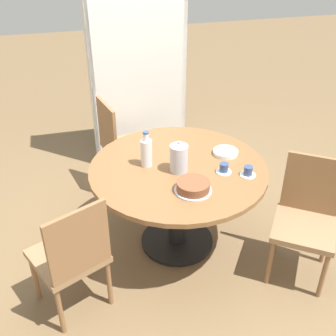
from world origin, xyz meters
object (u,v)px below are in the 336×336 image
at_px(cake_main, 193,187).
at_px(coffee_pot, 179,157).
at_px(chair_c, 72,255).
at_px(cup_a, 224,169).
at_px(chair_a, 306,217).
at_px(bookshelf, 137,74).
at_px(water_bottle, 146,152).
at_px(cup_b, 248,172).
at_px(chair_b, 122,144).

bearing_deg(cake_main, coffee_pot, 95.39).
height_order(chair_c, cup_a, chair_c).
height_order(chair_a, cake_main, chair_a).
relative_size(bookshelf, water_bottle, 6.97).
bearing_deg(cup_a, cake_main, -149.34).
distance_m(cake_main, cup_b, 0.44).
bearing_deg(chair_a, chair_b, 163.14).
bearing_deg(cake_main, cup_a, 30.66).
relative_size(chair_c, cake_main, 3.55).
bearing_deg(chair_c, cup_a, 170.23).
relative_size(chair_a, coffee_pot, 3.68).
relative_size(chair_b, coffee_pot, 3.68).
height_order(cake_main, cup_a, cup_a).
bearing_deg(chair_a, water_bottle, -173.93).
height_order(chair_b, cup_b, chair_b).
bearing_deg(chair_b, chair_c, 144.96).
height_order(chair_a, chair_c, same).
bearing_deg(cake_main, chair_b, 103.65).
relative_size(chair_a, bookshelf, 0.47).
height_order(chair_a, chair_b, same).
distance_m(bookshelf, cup_a, 1.64).
bearing_deg(cup_a, chair_c, -164.44).
relative_size(chair_c, water_bottle, 3.25).
bearing_deg(bookshelf, cup_a, 100.97).
relative_size(chair_a, cup_b, 7.94).
height_order(chair_a, water_bottle, water_bottle).
relative_size(chair_c, bookshelf, 0.47).
bearing_deg(cup_b, chair_a, -35.02).
distance_m(chair_b, cup_a, 1.22).
bearing_deg(chair_a, chair_c, -145.87).
xyz_separation_m(bookshelf, cake_main, (0.03, -1.76, -0.17)).
height_order(water_bottle, cake_main, water_bottle).
relative_size(chair_b, cake_main, 3.55).
height_order(chair_a, cup_b, chair_a).
bearing_deg(bookshelf, chair_a, 112.99).
bearing_deg(water_bottle, bookshelf, 81.68).
distance_m(chair_b, chair_c, 1.46).
bearing_deg(cup_a, bookshelf, 100.97).
distance_m(bookshelf, coffee_pot, 1.50).
xyz_separation_m(water_bottle, cup_b, (0.66, -0.31, -0.08)).
relative_size(coffee_pot, water_bottle, 0.88).
relative_size(coffee_pot, cake_main, 0.96).
height_order(coffee_pot, cup_a, coffee_pot).
bearing_deg(chair_b, coffee_pot, -177.46).
relative_size(chair_b, chair_c, 1.00).
xyz_separation_m(chair_a, chair_b, (-1.08, 1.38, 0.00)).
distance_m(chair_c, cup_a, 1.19).
relative_size(chair_b, cup_a, 7.94).
xyz_separation_m(cup_a, cup_b, (0.15, -0.08, 0.00)).
xyz_separation_m(bookshelf, coffee_pot, (0.01, -1.50, -0.09)).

